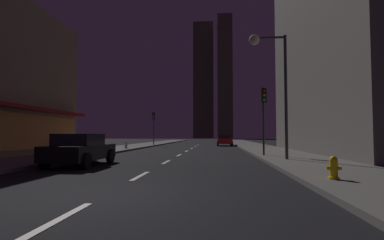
# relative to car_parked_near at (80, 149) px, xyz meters

# --- Properties ---
(ground_plane) EXTENTS (78.00, 136.00, 0.10)m
(ground_plane) POSITION_rel_car_parked_near_xyz_m (3.60, 25.68, -0.79)
(ground_plane) COLOR black
(sidewalk_right) EXTENTS (4.00, 76.00, 0.15)m
(sidewalk_right) POSITION_rel_car_parked_near_xyz_m (10.60, 25.68, -0.67)
(sidewalk_right) COLOR #605E59
(sidewalk_right) RESTS_ON ground
(sidewalk_left) EXTENTS (4.00, 76.00, 0.15)m
(sidewalk_left) POSITION_rel_car_parked_near_xyz_m (-3.40, 25.68, -0.67)
(sidewalk_left) COLOR #605E59
(sidewalk_left) RESTS_ON ground
(lane_marking_center) EXTENTS (0.16, 38.60, 0.01)m
(lane_marking_center) POSITION_rel_car_parked_near_xyz_m (3.60, 9.88, -0.73)
(lane_marking_center) COLOR silver
(lane_marking_center) RESTS_ON ground
(building_apartment_right) EXTENTS (11.00, 20.00, 16.76)m
(building_apartment_right) POSITION_rel_car_parked_near_xyz_m (18.10, 9.68, 7.64)
(building_apartment_right) COLOR slate
(building_apartment_right) RESTS_ON ground
(skyscraper_distant_tall) EXTENTS (8.12, 8.49, 47.61)m
(skyscraper_distant_tall) POSITION_rel_car_parked_near_xyz_m (0.77, 110.18, 23.06)
(skyscraper_distant_tall) COLOR #4C4939
(skyscraper_distant_tall) RESTS_ON ground
(skyscraper_distant_mid) EXTENTS (5.88, 6.40, 49.07)m
(skyscraper_distant_mid) POSITION_rel_car_parked_near_xyz_m (9.47, 105.13, 23.80)
(skyscraper_distant_mid) COLOR brown
(skyscraper_distant_mid) RESTS_ON ground
(car_parked_near) EXTENTS (1.98, 4.24, 1.45)m
(car_parked_near) POSITION_rel_car_parked_near_xyz_m (0.00, 0.00, 0.00)
(car_parked_near) COLOR black
(car_parked_near) RESTS_ON ground
(car_parked_far) EXTENTS (1.98, 4.24, 1.45)m
(car_parked_far) POSITION_rel_car_parked_near_xyz_m (7.20, 25.51, 0.00)
(car_parked_far) COLOR #B21919
(car_parked_far) RESTS_ON ground
(fire_hydrant_yellow_near) EXTENTS (0.42, 0.30, 0.65)m
(fire_hydrant_yellow_near) POSITION_rel_car_parked_near_xyz_m (9.50, -4.33, -0.29)
(fire_hydrant_yellow_near) COLOR yellow
(fire_hydrant_yellow_near) RESTS_ON sidewalk_right
(fire_hydrant_far_left) EXTENTS (0.42, 0.30, 0.65)m
(fire_hydrant_far_left) POSITION_rel_car_parked_near_xyz_m (-2.30, 14.25, -0.29)
(fire_hydrant_far_left) COLOR #B2B2B2
(fire_hydrant_far_left) RESTS_ON sidewalk_left
(traffic_light_near_right) EXTENTS (0.32, 0.48, 4.20)m
(traffic_light_near_right) POSITION_rel_car_parked_near_xyz_m (9.10, 5.60, 2.45)
(traffic_light_near_right) COLOR #2D2D2D
(traffic_light_near_right) RESTS_ON sidewalk_right
(traffic_light_far_left) EXTENTS (0.32, 0.48, 4.20)m
(traffic_light_far_left) POSITION_rel_car_parked_near_xyz_m (-1.90, 24.55, 2.45)
(traffic_light_far_left) COLOR #2D2D2D
(traffic_light_far_left) RESTS_ON sidewalk_left
(street_lamp_right) EXTENTS (1.96, 0.56, 6.58)m
(street_lamp_right) POSITION_rel_car_parked_near_xyz_m (8.98, 2.68, 4.33)
(street_lamp_right) COLOR #38383D
(street_lamp_right) RESTS_ON sidewalk_right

